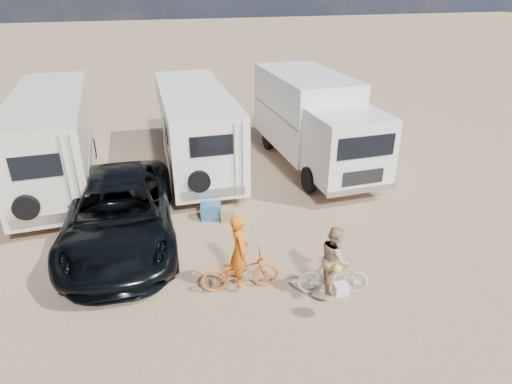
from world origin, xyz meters
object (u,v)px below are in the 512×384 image
object	(u,v)px
rv_main	(196,130)
rider_man	(240,257)
box_truck	(316,123)
crate	(227,214)
bike_man	(240,271)
rider_woman	(334,265)
bike_parked	(342,157)
cooler	(211,211)
bike_woman	(333,276)
rv_left	(54,142)
dark_suv	(119,213)

from	to	relation	value
rv_main	rider_man	world-z (taller)	rv_main
rv_main	rider_man	bearing A→B (deg)	-90.43
box_truck	crate	distance (m)	5.35
bike_man	rider_woman	xyz separation A→B (m)	(1.92, -0.73, 0.30)
rider_woman	bike_parked	world-z (taller)	rider_woman
bike_parked	cooler	bearing A→B (deg)	124.66
rider_woman	cooler	xyz separation A→B (m)	(-1.99, 4.10, -0.53)
rider_man	crate	xyz separation A→B (m)	(0.37, 3.18, -0.68)
bike_man	bike_woman	distance (m)	2.06
box_truck	cooler	distance (m)	5.56
rider_woman	bike_parked	size ratio (longest dim) A/B	0.89
bike_man	crate	bearing A→B (deg)	-2.45
box_truck	rider_woman	size ratio (longest dim) A/B	4.59
rv_left	bike_woman	size ratio (longest dim) A/B	4.78
box_truck	bike_man	world-z (taller)	box_truck
rider_man	bike_parked	bearing A→B (deg)	-38.01
box_truck	bike_woman	world-z (taller)	box_truck
crate	cooler	bearing A→B (deg)	156.11
bike_woman	crate	xyz separation A→B (m)	(-1.55, 3.90, -0.31)
crate	rv_left	bearing A→B (deg)	141.51
dark_suv	crate	xyz separation A→B (m)	(2.92, 0.38, -0.66)
crate	bike_man	bearing A→B (deg)	-96.66
bike_woman	rider_woman	xyz separation A→B (m)	(0.00, 0.00, 0.29)
bike_man	bike_woman	world-z (taller)	bike_woman
rider_man	bike_parked	xyz separation A→B (m)	(5.23, 5.77, -0.39)
bike_parked	box_truck	bearing A→B (deg)	62.73
cooler	rider_man	bearing A→B (deg)	-79.80
dark_suv	cooler	bearing A→B (deg)	15.65
rider_man	cooler	xyz separation A→B (m)	(-0.06, 3.37, -0.61)
bike_parked	rider_man	bearing A→B (deg)	148.07
bike_woman	rider_man	xyz separation A→B (m)	(-1.92, 0.73, 0.37)
rider_man	bike_parked	distance (m)	7.80
rider_man	crate	distance (m)	3.27
bike_woman	cooler	size ratio (longest dim) A/B	2.69
rider_man	rider_woman	xyz separation A→B (m)	(1.92, -0.73, -0.08)
rider_woman	bike_parked	distance (m)	7.30
bike_man	bike_woman	bearing A→B (deg)	-106.55
rv_left	box_truck	bearing A→B (deg)	-6.33
rv_main	rider_woman	world-z (taller)	rv_main
rv_main	rv_left	bearing A→B (deg)	-176.66
rv_main	cooler	bearing A→B (deg)	-92.36
bike_woman	rider_woman	distance (m)	0.29
bike_woman	rider_man	size ratio (longest dim) A/B	0.93
rider_woman	bike_parked	xyz separation A→B (m)	(3.31, 6.50, -0.31)
rv_main	rider_woman	bearing A→B (deg)	-76.76
dark_suv	rider_man	xyz separation A→B (m)	(2.55, -2.80, 0.02)
bike_man	rider_woman	distance (m)	2.08
dark_suv	crate	distance (m)	3.02
rv_left	crate	xyz separation A→B (m)	(4.89, -3.89, -1.34)
rv_main	rider_woman	size ratio (longest dim) A/B	4.67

